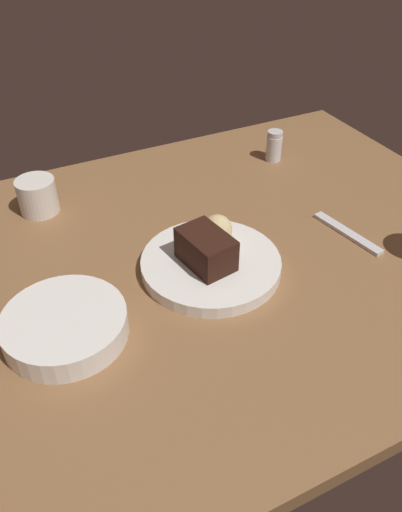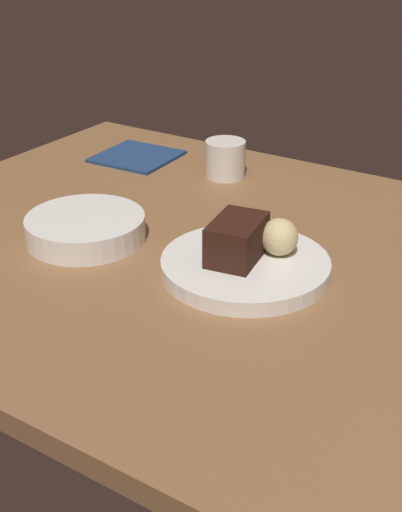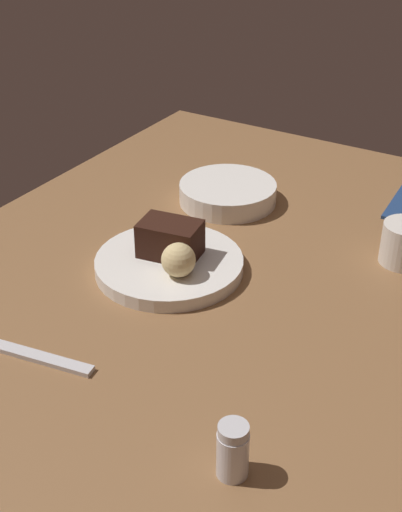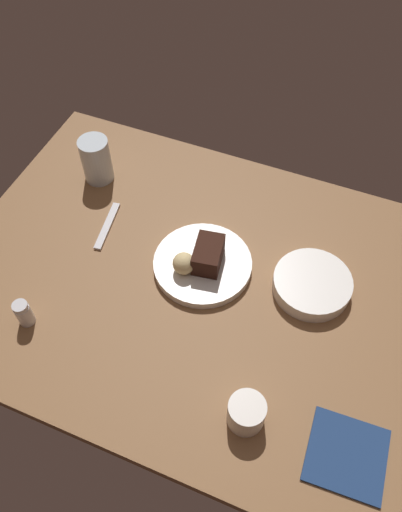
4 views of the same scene
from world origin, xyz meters
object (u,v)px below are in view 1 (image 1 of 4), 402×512
salt_shaker (274,146)px  side_bowl (65,325)px  bread_roll (216,228)px  coffee_cup (38,196)px  chocolate_cake_slice (206,249)px  dessert_spoon (347,233)px  dessert_plate (211,264)px

salt_shaker → side_bowl: salt_shaker is taller
bread_roll → salt_shaker: (-27.14, -23.73, -1.37)cm
bread_roll → salt_shaker: size_ratio=0.76×
bread_roll → coffee_cup: (24.47, -26.09, -1.37)cm
coffee_cup → side_bowl: bearing=83.4°
chocolate_cake_slice → salt_shaker: size_ratio=1.36×
salt_shaker → dessert_spoon: size_ratio=0.46×
chocolate_cake_slice → dessert_spoon: (-27.93, 1.84, -4.61)cm
dessert_plate → dessert_spoon: bearing=175.1°
dessert_plate → bread_roll: size_ratio=4.48×
coffee_cup → chocolate_cake_slice: bearing=123.2°
dessert_spoon → dessert_plate: bearing=-104.1°
dessert_spoon → chocolate_cake_slice: bearing=-103.0°
coffee_cup → dessert_spoon: size_ratio=0.49×
coffee_cup → dessert_spoon: 58.26cm
salt_shaker → dessert_plate: bearing=42.8°
salt_shaker → coffee_cup: same height
dessert_plate → bread_roll: (-3.09, -4.28, 3.67)cm
dessert_plate → chocolate_cake_slice: chocolate_cake_slice is taller
chocolate_cake_slice → coffee_cup: bearing=-56.8°
dessert_plate → bread_roll: 6.43cm
dessert_spoon → coffee_cup: bearing=-133.4°
chocolate_cake_slice → salt_shaker: chocolate_cake_slice is taller
side_bowl → chocolate_cake_slice: bearing=-172.3°
salt_shaker → bread_roll: bearing=41.2°
coffee_cup → dessert_plate: bearing=125.1°
salt_shaker → chocolate_cake_slice: bearing=42.2°
side_bowl → dessert_spoon: bearing=-178.4°
dessert_spoon → side_bowl: bearing=-97.6°
bread_roll → dessert_spoon: (-23.66, 6.59, -4.39)cm
dessert_plate → coffee_cup: bearing=-54.9°
side_bowl → coffee_cup: size_ratio=2.43×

